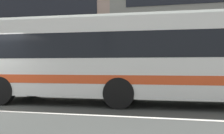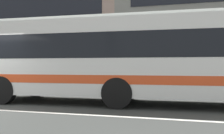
# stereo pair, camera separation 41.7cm
# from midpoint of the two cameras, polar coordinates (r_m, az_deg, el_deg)

# --- Properties ---
(apartment_block_left) EXTENTS (20.71, 8.85, 9.73)m
(apartment_block_left) POSITION_cam_midpoint_polar(r_m,az_deg,el_deg) (24.92, -22.49, 8.30)
(apartment_block_left) COLOR tan
(apartment_block_left) RESTS_ON ground_plane
(transit_bus) EXTENTS (11.97, 2.92, 3.08)m
(transit_bus) POSITION_cam_midpoint_polar(r_m,az_deg,el_deg) (9.22, 5.98, 2.29)
(transit_bus) COLOR silver
(transit_bus) RESTS_ON ground_plane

